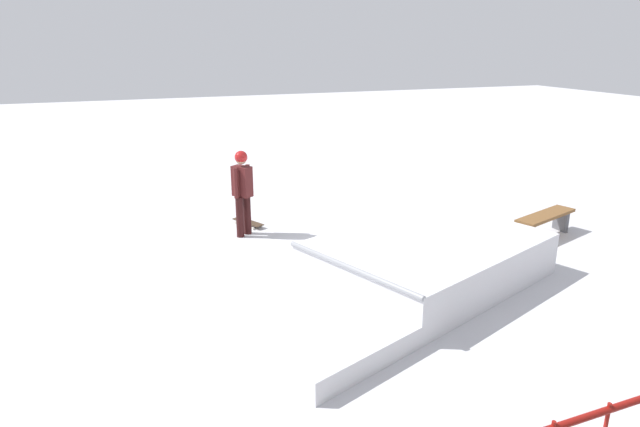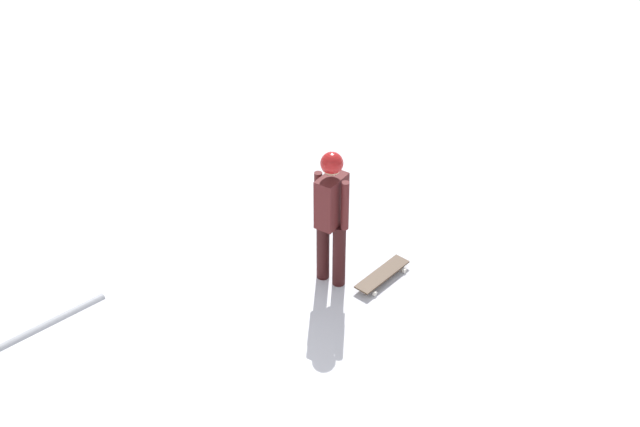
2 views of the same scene
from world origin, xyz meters
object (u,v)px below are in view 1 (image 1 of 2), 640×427
at_px(skateboard, 248,222).
at_px(park_bench, 545,220).
at_px(skate_ramp, 409,268).
at_px(skater, 242,187).

xyz_separation_m(skateboard, park_bench, (-5.36, 2.78, 0.28)).
height_order(skate_ramp, skateboard, skate_ramp).
distance_m(skate_ramp, skateboard, 4.22).
distance_m(skate_ramp, skater, 3.87).
bearing_deg(skate_ramp, skater, -81.25).
distance_m(skater, skateboard, 1.11).
relative_size(skate_ramp, skater, 3.46).
bearing_deg(park_bench, skate_ramp, 16.50).
relative_size(skater, park_bench, 1.05).
relative_size(skater, skateboard, 2.15).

